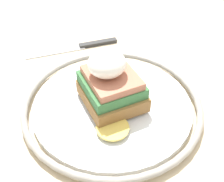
{
  "coord_description": "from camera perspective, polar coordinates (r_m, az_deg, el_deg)",
  "views": [
    {
      "loc": [
        -0.27,
        0.13,
        1.06
      ],
      "look_at": [
        0.01,
        0.0,
        0.79
      ],
      "focal_mm": 45.0,
      "sensor_mm": 36.0,
      "label": 1
    }
  ],
  "objects": [
    {
      "name": "knife",
      "position": [
        0.57,
        -6.56,
        8.93
      ],
      "size": [
        0.04,
        0.19,
        0.01
      ],
      "color": "#2D2D2D",
      "rests_on": "dining_table"
    },
    {
      "name": "dining_table",
      "position": [
        0.54,
        0.36,
        -14.18
      ],
      "size": [
        0.92,
        0.7,
        0.75
      ],
      "color": "#C6B28E",
      "rests_on": "ground_plane"
    },
    {
      "name": "sandwich",
      "position": [
        0.4,
        -0.37,
        1.44
      ],
      "size": [
        0.12,
        0.09,
        0.09
      ],
      "color": "olive",
      "rests_on": "plate"
    },
    {
      "name": "plate",
      "position": [
        0.43,
        -0.0,
        -2.7
      ],
      "size": [
        0.27,
        0.27,
        0.02
      ],
      "color": "silver",
      "rests_on": "dining_table"
    }
  ]
}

